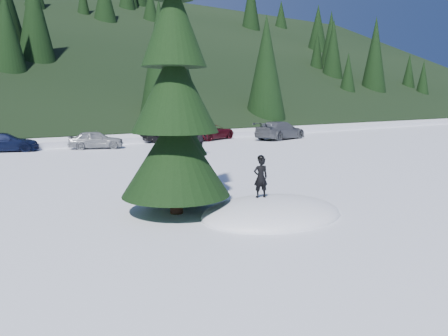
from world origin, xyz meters
TOP-DOWN VIEW (x-y plane):
  - ground at (0.00, 0.00)m, footprint 200.00×200.00m
  - snow_mound at (0.00, 0.00)m, footprint 4.48×3.52m
  - spruce_tall at (-2.20, 1.80)m, footprint 3.20×3.20m
  - spruce_short at (-1.20, 3.20)m, footprint 2.20×2.20m
  - child_skier at (-0.15, 0.36)m, footprint 0.51×0.42m
  - adult_0 at (4.53, 13.22)m, footprint 0.99×0.84m
  - adult_1 at (5.89, 13.17)m, footprint 1.17×0.64m
  - car_3 at (-3.62, 21.99)m, footprint 4.58×2.89m
  - car_4 at (1.89, 20.25)m, footprint 3.95×2.78m
  - car_5 at (8.00, 22.00)m, footprint 3.86×1.71m
  - car_6 at (12.30, 21.41)m, footprint 5.13×3.59m
  - car_7 at (17.17, 18.12)m, footprint 5.64×3.24m

SIDE VIEW (x-z plane):
  - ground at x=0.00m, z-range 0.00..0.00m
  - snow_mound at x=0.00m, z-range -0.48..0.48m
  - car_5 at x=8.00m, z-range 0.00..1.23m
  - car_3 at x=-3.62m, z-range 0.00..1.24m
  - car_4 at x=1.89m, z-range 0.00..1.25m
  - car_6 at x=12.30m, z-range 0.00..1.30m
  - car_7 at x=17.17m, z-range 0.00..1.54m
  - adult_0 at x=4.53m, z-range 0.00..1.79m
  - adult_1 at x=5.89m, z-range 0.00..1.90m
  - child_skier at x=-0.15m, z-range 0.48..1.68m
  - spruce_short at x=-1.20m, z-range -0.58..4.79m
  - spruce_tall at x=-2.20m, z-range -0.98..7.62m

